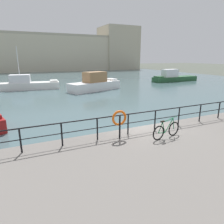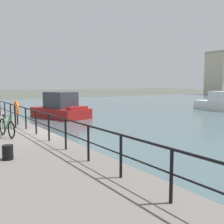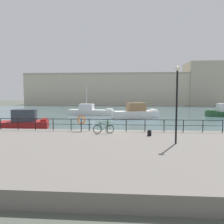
{
  "view_description": "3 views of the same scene",
  "coord_description": "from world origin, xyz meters",
  "px_view_note": "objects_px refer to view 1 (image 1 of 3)",
  "views": [
    {
      "loc": [
        -6.17,
        -9.08,
        4.52
      ],
      "look_at": [
        -0.6,
        3.0,
        0.87
      ],
      "focal_mm": 32.13,
      "sensor_mm": 36.0,
      "label": 1
    },
    {
      "loc": [
        11.9,
        -4.34,
        3.01
      ],
      "look_at": [
        -1.06,
        4.17,
        1.34
      ],
      "focal_mm": 42.45,
      "sensor_mm": 36.0,
      "label": 2
    },
    {
      "loc": [
        2.02,
        -19.96,
        4.01
      ],
      "look_at": [
        0.11,
        5.99,
        1.9
      ],
      "focal_mm": 35.08,
      "sensor_mm": 36.0,
      "label": 3
    }
  ],
  "objects_px": {
    "moored_red_daysailer": "(95,84)",
    "parked_bicycle": "(166,130)",
    "moored_cabin_cruiser": "(173,77)",
    "harbor_building": "(56,53)",
    "moored_green_narrowboat": "(27,84)",
    "life_ring_stand": "(119,119)"
  },
  "relations": [
    {
      "from": "moored_red_daysailer",
      "to": "parked_bicycle",
      "type": "height_order",
      "value": "moored_red_daysailer"
    },
    {
      "from": "moored_cabin_cruiser",
      "to": "life_ring_stand",
      "type": "relative_size",
      "value": 6.91
    },
    {
      "from": "harbor_building",
      "to": "moored_cabin_cruiser",
      "type": "bearing_deg",
      "value": -71.02
    },
    {
      "from": "moored_green_narrowboat",
      "to": "life_ring_stand",
      "type": "xyz_separation_m",
      "value": [
        3.19,
        -23.21,
        0.95
      ]
    },
    {
      "from": "parked_bicycle",
      "to": "moored_cabin_cruiser",
      "type": "bearing_deg",
      "value": 39.85
    },
    {
      "from": "moored_cabin_cruiser",
      "to": "parked_bicycle",
      "type": "distance_m",
      "value": 31.3
    },
    {
      "from": "moored_green_narrowboat",
      "to": "moored_red_daysailer",
      "type": "relative_size",
      "value": 1.11
    },
    {
      "from": "harbor_building",
      "to": "life_ring_stand",
      "type": "distance_m",
      "value": 65.27
    },
    {
      "from": "moored_green_narrowboat",
      "to": "moored_red_daysailer",
      "type": "height_order",
      "value": "moored_green_narrowboat"
    },
    {
      "from": "life_ring_stand",
      "to": "moored_green_narrowboat",
      "type": "bearing_deg",
      "value": 97.84
    },
    {
      "from": "moored_green_narrowboat",
      "to": "parked_bicycle",
      "type": "relative_size",
      "value": 5.03
    },
    {
      "from": "life_ring_stand",
      "to": "harbor_building",
      "type": "bearing_deg",
      "value": 82.54
    },
    {
      "from": "harbor_building",
      "to": "moored_red_daysailer",
      "type": "height_order",
      "value": "harbor_building"
    },
    {
      "from": "moored_green_narrowboat",
      "to": "parked_bicycle",
      "type": "xyz_separation_m",
      "value": [
        5.27,
        -24.12,
        0.36
      ]
    },
    {
      "from": "parked_bicycle",
      "to": "moored_green_narrowboat",
      "type": "bearing_deg",
      "value": 94.07
    },
    {
      "from": "moored_green_narrowboat",
      "to": "moored_red_daysailer",
      "type": "xyz_separation_m",
      "value": [
        8.68,
        -4.81,
        0.18
      ]
    },
    {
      "from": "parked_bicycle",
      "to": "harbor_building",
      "type": "bearing_deg",
      "value": 76.17
    },
    {
      "from": "moored_green_narrowboat",
      "to": "parked_bicycle",
      "type": "distance_m",
      "value": 24.69
    },
    {
      "from": "harbor_building",
      "to": "moored_green_narrowboat",
      "type": "distance_m",
      "value": 43.29
    },
    {
      "from": "moored_red_daysailer",
      "to": "life_ring_stand",
      "type": "bearing_deg",
      "value": -125.57
    },
    {
      "from": "moored_green_narrowboat",
      "to": "parked_bicycle",
      "type": "bearing_deg",
      "value": -70.74
    },
    {
      "from": "moored_cabin_cruiser",
      "to": "parked_bicycle",
      "type": "relative_size",
      "value": 5.48
    }
  ]
}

